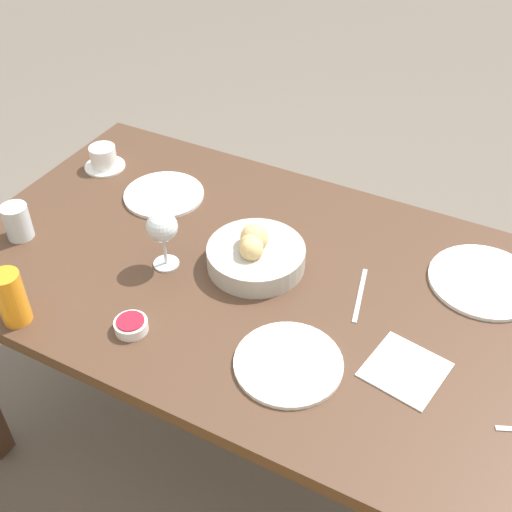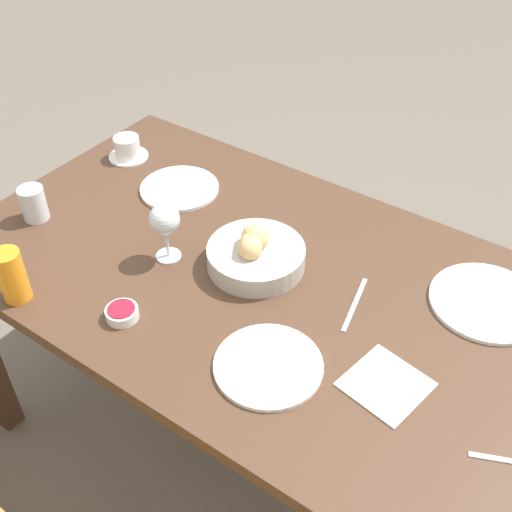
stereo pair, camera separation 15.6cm
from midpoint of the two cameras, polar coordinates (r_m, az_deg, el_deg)
name	(u,v)px [view 1 (the left image)]	position (r m, az deg, el deg)	size (l,w,h in m)	color
ground_plane	(265,446)	(2.11, -1.39, -16.65)	(10.00, 10.00, 0.00)	#6B6056
dining_table	(267,301)	(1.61, -1.75, -4.17)	(1.57, 0.89, 0.73)	#4C3323
bread_basket	(255,254)	(1.56, -2.92, 0.03)	(0.24, 0.24, 0.11)	#B2ADA3
plate_near_left	(484,281)	(1.60, 17.05, -2.27)	(0.26, 0.26, 0.01)	white
plate_near_right	(164,195)	(1.84, -10.62, 5.29)	(0.22, 0.22, 0.01)	white
plate_far_center	(288,363)	(1.35, -0.44, -9.69)	(0.23, 0.23, 0.01)	white
juice_glass	(11,298)	(1.53, -23.72, -3.55)	(0.06, 0.06, 0.13)	orange
water_tumbler	(17,222)	(1.78, -22.86, 2.73)	(0.07, 0.07, 0.09)	silver
wine_glass	(162,229)	(1.54, -11.23, 2.29)	(0.08, 0.08, 0.16)	silver
coffee_cup	(104,158)	(1.99, -15.62, 8.29)	(0.12, 0.12, 0.07)	white
jam_bowl_berry	(131,325)	(1.46, -14.10, -6.14)	(0.07, 0.07, 0.03)	white
knife_silver	(360,295)	(1.51, 6.33, -3.58)	(0.05, 0.18, 0.00)	#B7B7BC
napkin	(405,370)	(1.37, 9.92, -10.09)	(0.18, 0.18, 0.00)	white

